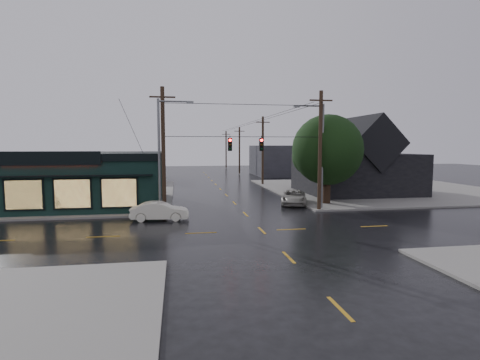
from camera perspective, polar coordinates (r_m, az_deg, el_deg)
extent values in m
plane|color=black|center=(24.88, 3.36, -7.70)|extent=(160.00, 160.00, 0.00)
cube|color=slate|center=(46.32, -27.81, -2.17)|extent=(28.00, 28.00, 0.15)
cube|color=slate|center=(50.81, 20.57, -1.29)|extent=(28.00, 28.00, 0.15)
cube|color=black|center=(38.00, -24.08, -0.22)|extent=(16.00, 12.00, 4.20)
cube|color=black|center=(37.87, -24.22, 3.39)|extent=(16.30, 12.30, 0.60)
cube|color=#FF1E14|center=(32.00, -26.97, 2.94)|extent=(7.00, 0.16, 0.90)
cube|color=black|center=(45.59, 17.11, 1.03)|extent=(12.00, 11.00, 4.50)
cylinder|color=black|center=(36.22, 13.09, -0.67)|extent=(0.70, 0.70, 3.55)
sphere|color=black|center=(36.04, 13.19, 4.50)|extent=(6.62, 6.62, 6.62)
cylinder|color=black|center=(30.63, 0.69, 6.61)|extent=(13.00, 0.04, 0.04)
cube|color=#2F2822|center=(64.29, -17.20, 2.01)|extent=(12.00, 10.00, 4.40)
cube|color=#28282E|center=(71.96, 7.80, 3.00)|extent=(14.00, 12.00, 5.60)
imported|color=silver|center=(28.65, -12.14, -4.65)|extent=(4.34, 1.71, 1.41)
imported|color=#9D9B91|center=(35.94, 8.18, -2.62)|extent=(3.64, 5.38, 1.37)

